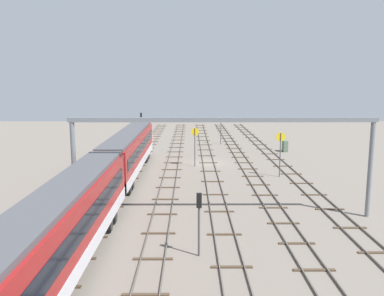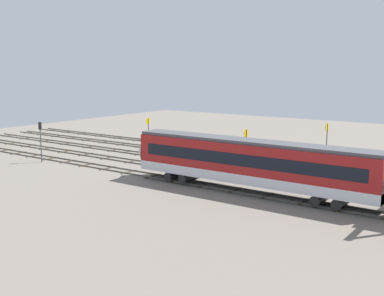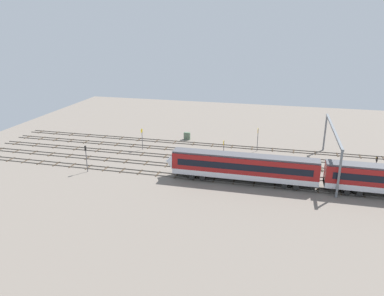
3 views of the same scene
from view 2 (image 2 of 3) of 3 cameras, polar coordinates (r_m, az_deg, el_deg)
ground_plane at (r=55.53m, az=5.51°, el=-2.35°), size 111.25×111.25×0.00m
track_near_foreground at (r=63.56m, az=9.73°, el=-0.87°), size 95.25×2.40×0.16m
track_second_near at (r=59.49m, az=7.76°, el=-1.53°), size 95.25×2.40×0.16m
track_middle at (r=55.52m, az=5.51°, el=-2.28°), size 95.25×2.40×0.16m
track_second_far at (r=51.65m, az=2.91°, el=-3.14°), size 95.25×2.40×0.16m
track_with_train at (r=47.92m, az=-0.11°, el=-4.13°), size 95.25×2.40×0.16m
train at (r=39.73m, az=22.02°, el=-3.85°), size 50.40×3.24×4.80m
speed_sign_near_foreground at (r=52.41m, az=6.50°, el=0.52°), size 0.14×0.98×4.87m
speed_sign_mid_trackside at (r=66.56m, az=-5.25°, el=2.27°), size 0.14×0.93×4.61m
speed_sign_far_trackside at (r=58.61m, az=15.83°, el=1.26°), size 0.14×1.01×5.00m
signal_light_trackside_approach at (r=60.80m, az=-17.69°, el=1.34°), size 0.31×0.32×4.93m
relay_cabinet at (r=69.92m, az=4.34°, el=0.83°), size 1.46×0.64×1.70m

